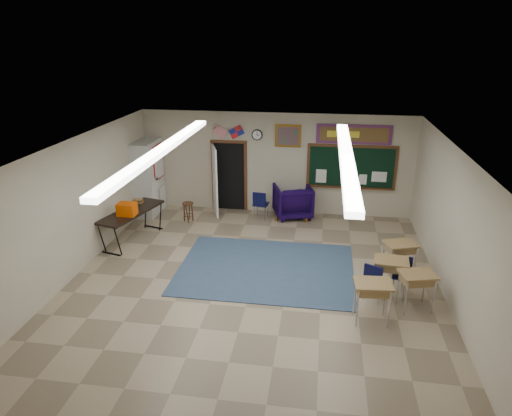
# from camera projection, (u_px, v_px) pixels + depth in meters

# --- Properties ---
(floor) EXTENTS (9.00, 9.00, 0.00)m
(floor) POSITION_uv_depth(u_px,v_px,m) (252.00, 286.00, 9.84)
(floor) COLOR gray
(floor) RESTS_ON ground
(back_wall) EXTENTS (8.00, 0.04, 3.00)m
(back_wall) POSITION_uv_depth(u_px,v_px,m) (276.00, 164.00, 13.46)
(back_wall) COLOR #C1B89D
(back_wall) RESTS_ON floor
(front_wall) EXTENTS (8.00, 0.04, 3.00)m
(front_wall) POSITION_uv_depth(u_px,v_px,m) (190.00, 374.00, 5.15)
(front_wall) COLOR #C1B89D
(front_wall) RESTS_ON floor
(left_wall) EXTENTS (0.04, 9.00, 3.00)m
(left_wall) POSITION_uv_depth(u_px,v_px,m) (69.00, 211.00, 9.86)
(left_wall) COLOR #C1B89D
(left_wall) RESTS_ON floor
(right_wall) EXTENTS (0.04, 9.00, 3.00)m
(right_wall) POSITION_uv_depth(u_px,v_px,m) (457.00, 234.00, 8.75)
(right_wall) COLOR #C1B89D
(right_wall) RESTS_ON floor
(ceiling) EXTENTS (8.00, 9.00, 0.04)m
(ceiling) POSITION_uv_depth(u_px,v_px,m) (252.00, 150.00, 8.77)
(ceiling) COLOR silver
(ceiling) RESTS_ON back_wall
(area_rug) EXTENTS (4.00, 3.00, 0.02)m
(area_rug) POSITION_uv_depth(u_px,v_px,m) (266.00, 268.00, 10.55)
(area_rug) COLOR #354A65
(area_rug) RESTS_ON floor
(fluorescent_strips) EXTENTS (3.86, 6.00, 0.10)m
(fluorescent_strips) POSITION_uv_depth(u_px,v_px,m) (252.00, 153.00, 8.79)
(fluorescent_strips) COLOR white
(fluorescent_strips) RESTS_ON ceiling
(doorway) EXTENTS (1.10, 0.89, 2.16)m
(doorway) POSITION_uv_depth(u_px,v_px,m) (225.00, 177.00, 13.69)
(doorway) COLOR black
(doorway) RESTS_ON back_wall
(chalkboard) EXTENTS (2.55, 0.14, 1.30)m
(chalkboard) POSITION_uv_depth(u_px,v_px,m) (351.00, 168.00, 13.14)
(chalkboard) COLOR #502C16
(chalkboard) RESTS_ON back_wall
(bulletin_board) EXTENTS (2.10, 0.05, 0.55)m
(bulletin_board) POSITION_uv_depth(u_px,v_px,m) (354.00, 134.00, 12.79)
(bulletin_board) COLOR #B5210F
(bulletin_board) RESTS_ON back_wall
(framed_art_print) EXTENTS (0.75, 0.05, 0.65)m
(framed_art_print) POSITION_uv_depth(u_px,v_px,m) (288.00, 136.00, 13.08)
(framed_art_print) COLOR #8B5B1B
(framed_art_print) RESTS_ON back_wall
(wall_clock) EXTENTS (0.32, 0.05, 0.32)m
(wall_clock) POSITION_uv_depth(u_px,v_px,m) (257.00, 135.00, 13.20)
(wall_clock) COLOR black
(wall_clock) RESTS_ON back_wall
(wall_flags) EXTENTS (1.16, 0.06, 0.70)m
(wall_flags) POSITION_uv_depth(u_px,v_px,m) (228.00, 130.00, 13.25)
(wall_flags) COLOR red
(wall_flags) RESTS_ON back_wall
(storage_cabinet) EXTENTS (0.59, 1.25, 2.20)m
(storage_cabinet) POSITION_uv_depth(u_px,v_px,m) (149.00, 178.00, 13.52)
(storage_cabinet) COLOR beige
(storage_cabinet) RESTS_ON floor
(wingback_armchair) EXTENTS (1.30, 1.32, 0.96)m
(wingback_armchair) POSITION_uv_depth(u_px,v_px,m) (293.00, 201.00, 13.43)
(wingback_armchair) COLOR black
(wingback_armchair) RESTS_ON floor
(student_chair_reading) EXTENTS (0.49, 0.49, 0.85)m
(student_chair_reading) POSITION_uv_depth(u_px,v_px,m) (261.00, 205.00, 13.30)
(student_chair_reading) COLOR black
(student_chair_reading) RESTS_ON floor
(student_chair_desk_a) EXTENTS (0.56, 0.56, 0.84)m
(student_chair_desk_a) POSITION_uv_depth(u_px,v_px,m) (375.00, 281.00, 9.22)
(student_chair_desk_a) COLOR black
(student_chair_desk_a) RESTS_ON floor
(student_chair_desk_b) EXTENTS (0.47, 0.47, 0.79)m
(student_chair_desk_b) POSITION_uv_depth(u_px,v_px,m) (402.00, 277.00, 9.44)
(student_chair_desk_b) COLOR black
(student_chair_desk_b) RESTS_ON floor
(student_desk_front_left) EXTENTS (0.72, 0.57, 0.81)m
(student_desk_front_left) POSITION_uv_depth(u_px,v_px,m) (390.00, 275.00, 9.36)
(student_desk_front_left) COLOR olive
(student_desk_front_left) RESTS_ON floor
(student_desk_front_right) EXTENTS (0.79, 0.69, 0.80)m
(student_desk_front_right) POSITION_uv_depth(u_px,v_px,m) (399.00, 257.00, 10.13)
(student_desk_front_right) COLOR olive
(student_desk_front_right) RESTS_ON floor
(student_desk_back_left) EXTENTS (0.73, 0.57, 0.83)m
(student_desk_back_left) POSITION_uv_depth(u_px,v_px,m) (372.00, 300.00, 8.49)
(student_desk_back_left) COLOR olive
(student_desk_back_left) RESTS_ON floor
(student_desk_back_right) EXTENTS (0.77, 0.65, 0.79)m
(student_desk_back_right) POSITION_uv_depth(u_px,v_px,m) (416.00, 289.00, 8.87)
(student_desk_back_right) COLOR olive
(student_desk_back_right) RESTS_ON floor
(folding_table) EXTENTS (1.16, 2.12, 1.15)m
(folding_table) POSITION_uv_depth(u_px,v_px,m) (132.00, 225.00, 11.84)
(folding_table) COLOR black
(folding_table) RESTS_ON floor
(wooden_stool) EXTENTS (0.32, 0.32, 0.56)m
(wooden_stool) POSITION_uv_depth(u_px,v_px,m) (188.00, 212.00, 13.14)
(wooden_stool) COLOR #4B2916
(wooden_stool) RESTS_ON floor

